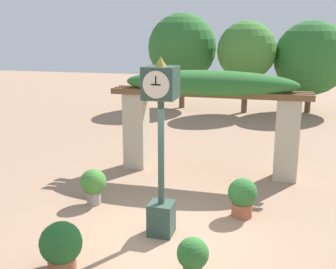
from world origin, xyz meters
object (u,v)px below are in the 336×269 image
at_px(pedestal_clock, 161,140).
at_px(potted_plant_near_left, 193,256).
at_px(potted_plant_near_right, 61,245).
at_px(potted_plant_far_left, 242,196).
at_px(potted_plant_far_right, 93,184).

xyz_separation_m(pedestal_clock, potted_plant_near_left, (0.90, -1.34, -1.52)).
relative_size(pedestal_clock, potted_plant_near_right, 4.15).
bearing_deg(potted_plant_near_right, potted_plant_near_left, 7.71).
xyz_separation_m(potted_plant_near_right, potted_plant_far_left, (2.71, 2.85, 0.04)).
bearing_deg(pedestal_clock, potted_plant_near_right, -127.72).
relative_size(potted_plant_far_left, potted_plant_far_right, 1.02).
bearing_deg(potted_plant_near_right, pedestal_clock, 52.28).
xyz_separation_m(potted_plant_far_left, potted_plant_far_right, (-3.35, -0.20, 0.02)).
height_order(pedestal_clock, potted_plant_near_right, pedestal_clock).
distance_m(potted_plant_near_left, potted_plant_far_right, 3.66).
distance_m(pedestal_clock, potted_plant_near_left, 2.22).
bearing_deg(potted_plant_far_left, potted_plant_near_right, -133.57).
relative_size(pedestal_clock, potted_plant_far_left, 4.03).
height_order(potted_plant_near_left, potted_plant_near_right, potted_plant_near_right).
xyz_separation_m(pedestal_clock, potted_plant_far_left, (1.45, 1.22, -1.45)).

